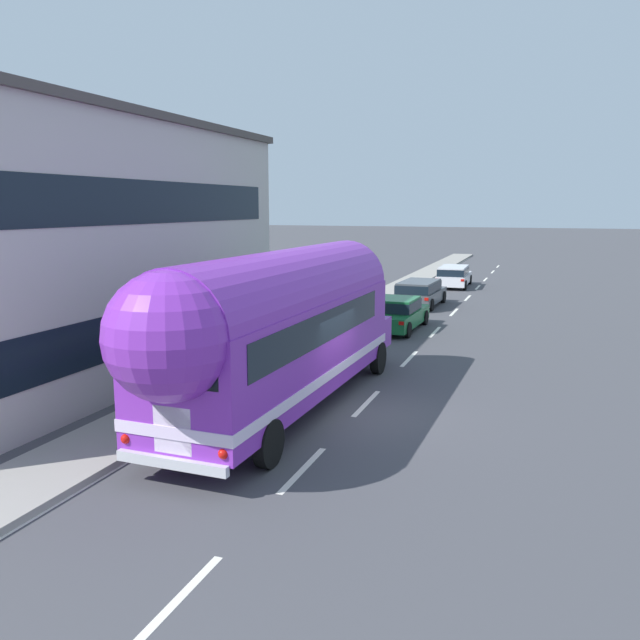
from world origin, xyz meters
The scene contains 8 objects.
ground_plane centered at (0.00, 0.00, 0.00)m, with size 300.00×300.00×0.00m, color #424247.
lane_markings centered at (-2.50, 12.69, 0.00)m, with size 3.68×80.00×0.01m.
sidewalk_slab centered at (-4.57, 10.00, 0.07)m, with size 2.05×90.00×0.15m, color gray.
roadside_building centered at (-11.63, 0.89, 3.92)m, with size 10.98×15.92×7.84m.
painted_bus centered at (-1.80, -0.85, 2.30)m, with size 2.80×12.47×4.12m.
car_lead centered at (-1.64, 11.37, 0.74)m, with size 2.05×4.58×1.37m.
car_second centered at (-1.98, 18.06, 0.80)m, with size 2.12×4.56×1.37m.
car_third centered at (-1.52, 27.01, 0.79)m, with size 2.03×4.79×1.37m.
Camera 1 is at (4.44, -15.07, 5.19)m, focal length 36.19 mm.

